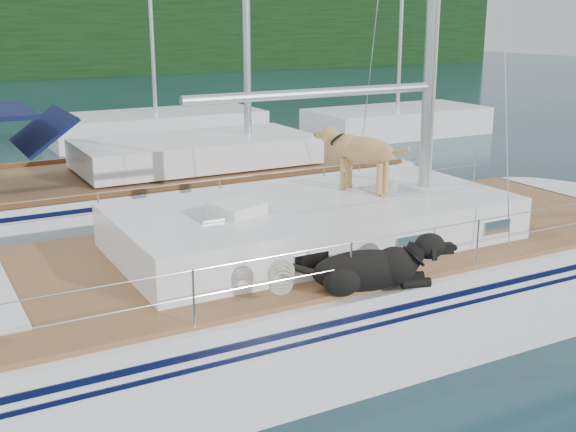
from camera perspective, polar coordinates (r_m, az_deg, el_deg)
ground at (r=9.68m, az=-2.06°, el=-9.83°), size 120.00×120.00×0.00m
main_sailboat at (r=9.44m, az=-1.53°, el=-6.01°), size 12.00×4.09×14.01m
neighbor_sailboat at (r=14.88m, az=-11.08°, el=1.58°), size 11.00×3.50×13.30m
bg_boat_center at (r=25.37m, az=-10.36°, el=6.93°), size 7.20×3.00×11.65m
bg_boat_east at (r=26.46m, az=8.60°, el=7.37°), size 6.40×3.00×11.65m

